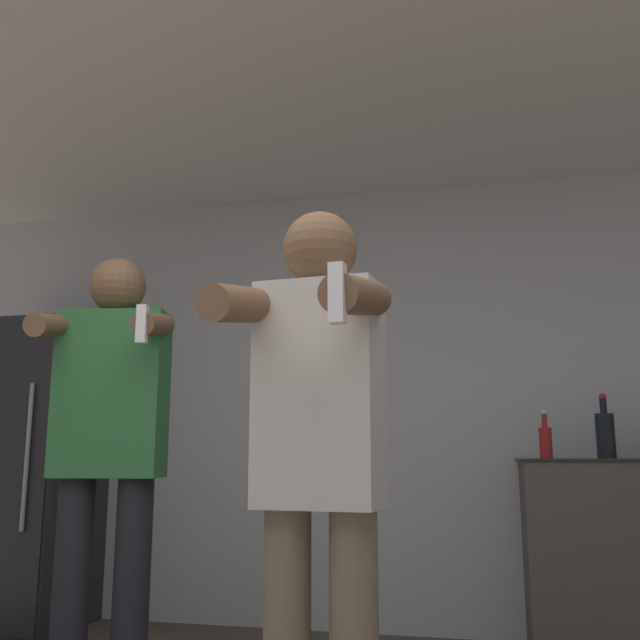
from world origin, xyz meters
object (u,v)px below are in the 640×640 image
at_px(person_woman_foreground, 318,453).
at_px(person_man_side, 109,440).
at_px(bottle_short_whiskey, 545,440).
at_px(bottle_tall_gin, 605,433).
at_px(refrigerator, 30,471).

xyz_separation_m(person_woman_foreground, person_man_side, (-1.01, 0.68, 0.05)).
bearing_deg(bottle_short_whiskey, person_woman_foreground, -111.67).
bearing_deg(bottle_short_whiskey, bottle_tall_gin, 0.00).
distance_m(refrigerator, bottle_tall_gin, 3.20).
distance_m(bottle_tall_gin, person_man_side, 2.32).
bearing_deg(person_woman_foreground, bottle_tall_gin, 61.14).
xyz_separation_m(bottle_short_whiskey, person_woman_foreground, (-0.73, -1.83, -0.07)).
height_order(refrigerator, bottle_tall_gin, refrigerator).
relative_size(bottle_tall_gin, person_man_side, 0.18).
bearing_deg(refrigerator, person_woman_foreground, -40.79).
height_order(refrigerator, bottle_short_whiskey, refrigerator).
distance_m(bottle_tall_gin, person_woman_foreground, 2.09).
relative_size(bottle_tall_gin, person_woman_foreground, 0.19).
bearing_deg(bottle_short_whiskey, refrigerator, 178.74).
bearing_deg(person_man_side, refrigerator, 134.30).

